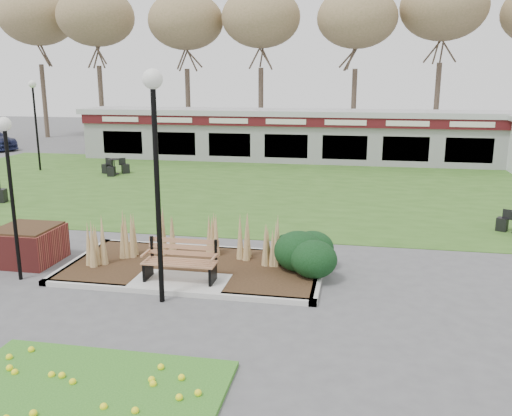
% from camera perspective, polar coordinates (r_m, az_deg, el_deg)
% --- Properties ---
extents(ground, '(100.00, 100.00, 0.00)m').
position_cam_1_polar(ground, '(12.65, -8.17, -8.32)').
color(ground, '#515154').
rests_on(ground, ground).
extents(lawn, '(34.00, 16.00, 0.02)m').
position_cam_1_polar(lawn, '(23.87, 1.07, 2.28)').
color(lawn, '#30591C').
rests_on(lawn, ground).
extents(flower_bed, '(4.20, 3.00, 0.16)m').
position_cam_1_polar(flower_bed, '(8.86, -18.25, -18.58)').
color(flower_bed, '#2A631C').
rests_on(flower_bed, ground).
extents(planting_bed, '(6.75, 3.40, 1.27)m').
position_cam_1_polar(planting_bed, '(13.42, -1.18, -5.21)').
color(planting_bed, '#2F2013').
rests_on(planting_bed, ground).
extents(park_bench, '(1.70, 0.66, 0.93)m').
position_cam_1_polar(park_bench, '(12.66, -7.90, -5.44)').
color(park_bench, '#9D6B47').
rests_on(park_bench, ground).
extents(brick_planter, '(1.50, 1.50, 0.95)m').
position_cam_1_polar(brick_planter, '(15.25, -22.88, -3.55)').
color(brick_planter, maroon).
rests_on(brick_planter, ground).
extents(food_pavilion, '(24.60, 3.40, 2.90)m').
position_cam_1_polar(food_pavilion, '(31.45, 3.53, 7.70)').
color(food_pavilion, gray).
rests_on(food_pavilion, ground).
extents(tree_backdrop, '(47.24, 5.24, 10.36)m').
position_cam_1_polar(tree_backdrop, '(39.45, 5.24, 18.87)').
color(tree_backdrop, '#47382B').
rests_on(tree_backdrop, ground).
extents(lamp_post_near_left, '(0.32, 0.32, 3.84)m').
position_cam_1_polar(lamp_post_near_left, '(13.53, -24.62, 4.31)').
color(lamp_post_near_left, black).
rests_on(lamp_post_near_left, ground).
extents(lamp_post_near_right, '(0.40, 0.40, 4.86)m').
position_cam_1_polar(lamp_post_near_right, '(11.09, -10.58, 7.43)').
color(lamp_post_near_right, black).
rests_on(lamp_post_near_right, ground).
extents(lamp_post_far_left, '(0.38, 0.38, 4.56)m').
position_cam_1_polar(lamp_post_far_left, '(29.88, -22.31, 9.97)').
color(lamp_post_far_left, black).
rests_on(lamp_post_far_left, ground).
extents(bistro_set_b, '(1.41, 1.34, 0.76)m').
position_cam_1_polar(bistro_set_b, '(27.73, -14.67, 3.98)').
color(bistro_set_b, black).
rests_on(bistro_set_b, ground).
extents(car_black, '(4.13, 1.88, 1.31)m').
position_cam_1_polar(car_black, '(38.66, -13.26, 7.24)').
color(car_black, black).
rests_on(car_black, ground).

